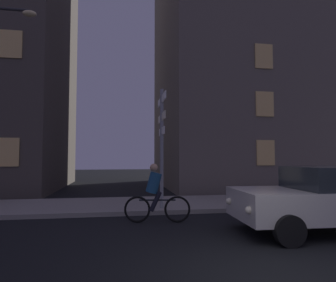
# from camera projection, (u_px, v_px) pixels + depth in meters

# --- Properties ---
(sidewalk_kerb) EXTENTS (40.00, 3.32, 0.14)m
(sidewalk_kerb) POSITION_uv_depth(u_px,v_px,m) (183.00, 204.00, 10.89)
(sidewalk_kerb) COLOR gray
(sidewalk_kerb) RESTS_ON ground_plane
(signpost) EXTENTS (0.12, 1.73, 3.90)m
(signpost) POSITION_uv_depth(u_px,v_px,m) (162.00, 136.00, 9.66)
(signpost) COLOR gray
(signpost) RESTS_ON sidewalk_kerb
(car_far_trailing) EXTENTS (4.26, 2.21, 1.56)m
(car_far_trailing) POSITION_uv_depth(u_px,v_px,m) (325.00, 198.00, 6.98)
(car_far_trailing) COLOR beige
(car_far_trailing) RESTS_ON ground_plane
(cyclist) EXTENTS (1.81, 0.38, 1.61)m
(cyclist) POSITION_uv_depth(u_px,v_px,m) (156.00, 195.00, 8.07)
(cyclist) COLOR black
(cyclist) RESTS_ON ground_plane
(building_right_block) EXTENTS (13.94, 9.70, 14.65)m
(building_right_block) POSITION_uv_depth(u_px,v_px,m) (268.00, 73.00, 19.46)
(building_right_block) COLOR #6B6056
(building_right_block) RESTS_ON ground_plane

